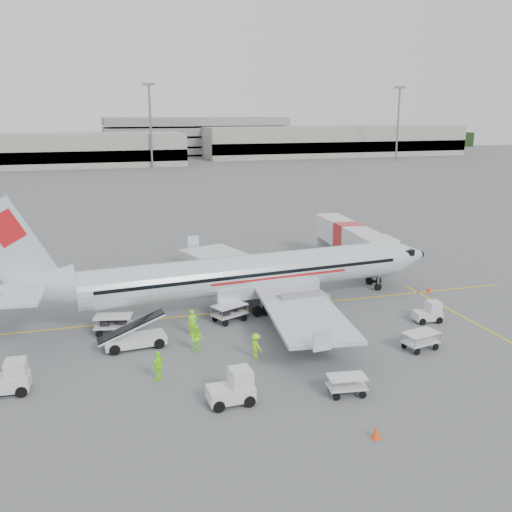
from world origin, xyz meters
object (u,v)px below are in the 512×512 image
object	(u,v)px
aircraft	(251,248)
tug_mid	(231,387)
tug_aft	(6,378)
tug_fore	(428,312)
belt_loader	(134,327)
jet_bridge	(348,245)

from	to	relation	value
aircraft	tug_mid	size ratio (longest dim) A/B	14.27
aircraft	tug_mid	world-z (taller)	aircraft
tug_mid	tug_aft	xyz separation A→B (m)	(-11.62, 4.65, -0.00)
tug_mid	aircraft	bearing A→B (deg)	67.51
tug_aft	tug_mid	bearing A→B (deg)	-19.51
tug_fore	tug_mid	size ratio (longest dim) A/B	0.81
tug_mid	tug_fore	bearing A→B (deg)	22.13
belt_loader	tug_fore	size ratio (longest dim) A/B	2.66
tug_fore	belt_loader	bearing A→B (deg)	-179.60
aircraft	tug_aft	bearing A→B (deg)	-155.24
tug_mid	tug_aft	world-z (taller)	tug_mid
tug_mid	belt_loader	bearing A→B (deg)	112.93
jet_bridge	belt_loader	distance (m)	26.48
aircraft	jet_bridge	distance (m)	15.73
aircraft	belt_loader	distance (m)	11.51
tug_mid	jet_bridge	bearing A→B (deg)	50.31
belt_loader	tug_aft	bearing A→B (deg)	-153.72
jet_bridge	tug_aft	bearing A→B (deg)	-144.54
tug_fore	jet_bridge	bearing A→B (deg)	90.49
jet_bridge	belt_loader	bearing A→B (deg)	-144.05
aircraft	belt_loader	world-z (taller)	aircraft
belt_loader	tug_mid	bearing A→B (deg)	-69.52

